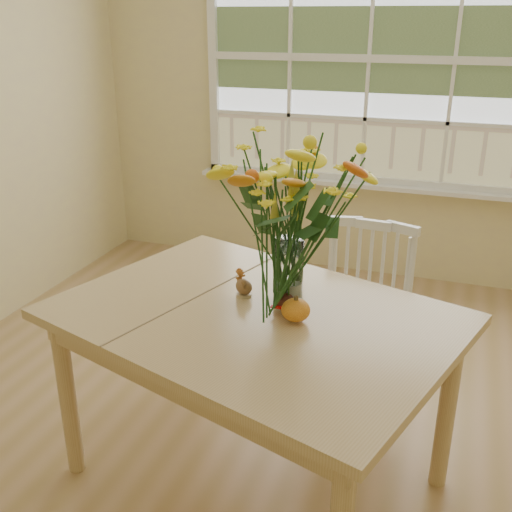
% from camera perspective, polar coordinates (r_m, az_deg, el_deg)
% --- Properties ---
extents(floor, '(4.00, 4.50, 0.01)m').
position_cam_1_polar(floor, '(2.79, 0.64, -18.84)').
color(floor, '#AA8752').
rests_on(floor, ground).
extents(wall_back, '(4.00, 0.02, 2.70)m').
position_cam_1_polar(wall_back, '(4.33, 10.62, 15.40)').
color(wall_back, beige).
rests_on(wall_back, floor).
extents(window, '(2.42, 0.12, 1.74)m').
position_cam_1_polar(window, '(4.28, 10.71, 17.76)').
color(window, silver).
rests_on(window, wall_back).
extents(dining_table, '(1.70, 1.43, 0.78)m').
position_cam_1_polar(dining_table, '(2.31, -0.16, -7.37)').
color(dining_table, tan).
rests_on(dining_table, floor).
extents(windsor_chair, '(0.45, 0.43, 0.92)m').
position_cam_1_polar(windsor_chair, '(2.90, 10.14, -5.13)').
color(windsor_chair, white).
rests_on(windsor_chair, floor).
extents(flower_vase, '(0.54, 0.54, 0.65)m').
position_cam_1_polar(flower_vase, '(2.20, 3.23, 4.68)').
color(flower_vase, white).
rests_on(flower_vase, dining_table).
extents(pumpkin, '(0.11, 0.11, 0.08)m').
position_cam_1_polar(pumpkin, '(2.19, 3.80, -5.26)').
color(pumpkin, '#CD6518').
rests_on(pumpkin, dining_table).
extents(turkey_figurine, '(0.10, 0.09, 0.10)m').
position_cam_1_polar(turkey_figurine, '(2.38, -1.17, -2.95)').
color(turkey_figurine, '#CCB78C').
rests_on(turkey_figurine, dining_table).
extents(dark_gourd, '(0.13, 0.12, 0.07)m').
position_cam_1_polar(dark_gourd, '(2.27, 2.80, -4.47)').
color(dark_gourd, '#38160F').
rests_on(dark_gourd, dining_table).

